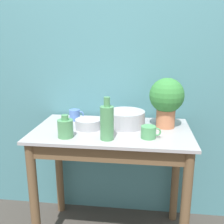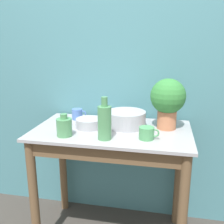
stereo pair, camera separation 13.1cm
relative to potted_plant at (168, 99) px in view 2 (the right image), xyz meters
The scene contains 9 objects.
wall_back 0.47m from the potted_plant, 143.21° to the left, with size 6.00×0.05×2.40m.
counter_table 0.55m from the potted_plant, 162.73° to the right, with size 1.05×0.61×0.85m.
potted_plant is the anchor object (origin of this frame).
bowl_wash_large 0.31m from the potted_plant, behind, with size 0.27×0.27×0.11m.
bottle_tall 0.47m from the potted_plant, 142.62° to the right, with size 0.08×0.08×0.26m.
bottle_short 0.70m from the potted_plant, 156.20° to the right, with size 0.10×0.10×0.14m.
mug_blue 0.69m from the potted_plant, behind, with size 0.11×0.08×0.08m.
mug_green 0.31m from the potted_plant, 116.86° to the right, with size 0.12×0.09×0.08m.
bowl_small_steel 0.56m from the potted_plant, 169.89° to the right, with size 0.18×0.18×0.06m.
Camera 2 is at (0.33, -1.34, 1.43)m, focal length 42.00 mm.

